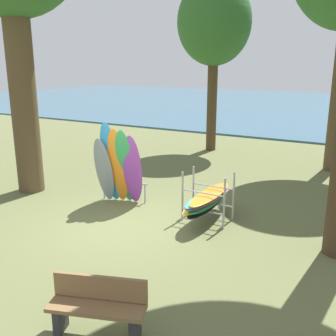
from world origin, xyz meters
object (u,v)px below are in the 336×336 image
at_px(leaning_board_pile, 118,167).
at_px(park_bench, 98,305).
at_px(board_storage_rack, 208,199).
at_px(tree_far_left_back, 214,24).

distance_m(leaning_board_pile, park_bench, 5.48).
xyz_separation_m(leaning_board_pile, board_storage_rack, (2.63, 0.13, -0.50)).
xyz_separation_m(tree_far_left_back, board_storage_rack, (3.30, -7.65, -4.87)).
xyz_separation_m(leaning_board_pile, park_bench, (3.03, -4.53, -0.60)).
distance_m(tree_far_left_back, park_bench, 13.78).
height_order(leaning_board_pile, park_bench, leaning_board_pile).
bearing_deg(leaning_board_pile, board_storage_rack, 2.89).
bearing_deg(leaning_board_pile, park_bench, -56.20).
height_order(tree_far_left_back, park_bench, tree_far_left_back).
bearing_deg(tree_far_left_back, park_bench, -73.29).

